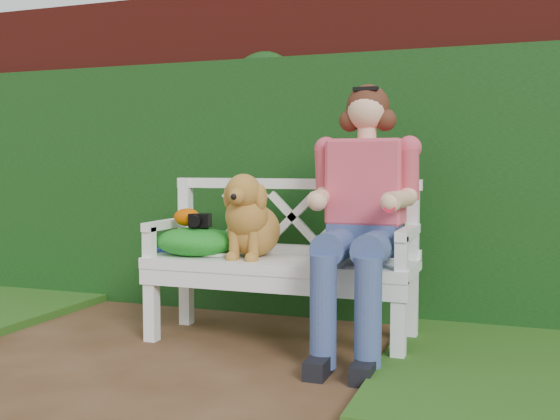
% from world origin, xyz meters
% --- Properties ---
extents(ground, '(60.00, 60.00, 0.00)m').
position_xyz_m(ground, '(0.00, 0.00, 0.00)').
color(ground, '#432613').
extents(brick_wall, '(10.00, 0.30, 2.20)m').
position_xyz_m(brick_wall, '(0.00, 1.90, 1.10)').
color(brick_wall, '#5D1811').
rests_on(brick_wall, ground).
extents(ivy_hedge, '(10.00, 0.18, 1.70)m').
position_xyz_m(ivy_hedge, '(0.00, 1.68, 0.85)').
color(ivy_hedge, '#1C4517').
rests_on(ivy_hedge, ground).
extents(garden_bench, '(1.64, 0.77, 0.48)m').
position_xyz_m(garden_bench, '(0.48, 0.97, 0.24)').
color(garden_bench, white).
rests_on(garden_bench, ground).
extents(seated_woman, '(0.86, 0.97, 1.42)m').
position_xyz_m(seated_woman, '(0.96, 0.95, 0.71)').
color(seated_woman, '#E3587F').
rests_on(seated_woman, ground).
extents(dog, '(0.45, 0.52, 0.48)m').
position_xyz_m(dog, '(0.32, 0.94, 0.72)').
color(dog, olive).
rests_on(dog, garden_bench).
extents(tennis_racket, '(0.60, 0.43, 0.03)m').
position_xyz_m(tennis_racket, '(0.03, 0.96, 0.49)').
color(tennis_racket, silver).
rests_on(tennis_racket, garden_bench).
extents(green_bag, '(0.57, 0.50, 0.16)m').
position_xyz_m(green_bag, '(-0.02, 0.92, 0.56)').
color(green_bag, green).
rests_on(green_bag, garden_bench).
extents(camera_item, '(0.13, 0.11, 0.08)m').
position_xyz_m(camera_item, '(0.01, 0.91, 0.68)').
color(camera_item, black).
rests_on(camera_item, green_bag).
extents(baseball_glove, '(0.20, 0.17, 0.10)m').
position_xyz_m(baseball_glove, '(-0.09, 0.94, 0.70)').
color(baseball_glove, '#C54D00').
rests_on(baseball_glove, green_bag).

